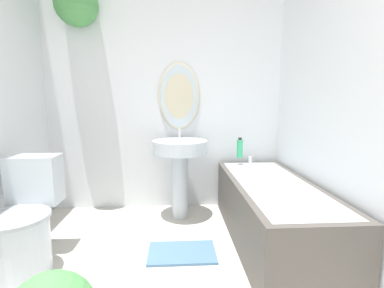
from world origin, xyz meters
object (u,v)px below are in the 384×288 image
pedestal_sink (180,159)px  bathtub (272,211)px  shampoo_bottle (240,148)px  toilet (22,226)px

pedestal_sink → bathtub: 0.99m
shampoo_bottle → bathtub: bearing=-79.6°
pedestal_sink → shampoo_bottle: 0.64m
toilet → pedestal_sink: bearing=36.6°
pedestal_sink → bathtub: size_ratio=0.55×
toilet → bathtub: size_ratio=0.47×
pedestal_sink → bathtub: bearing=-36.2°
pedestal_sink → bathtub: (0.75, -0.55, -0.33)m
toilet → shampoo_bottle: 2.01m
pedestal_sink → shampoo_bottle: pedestal_sink is taller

